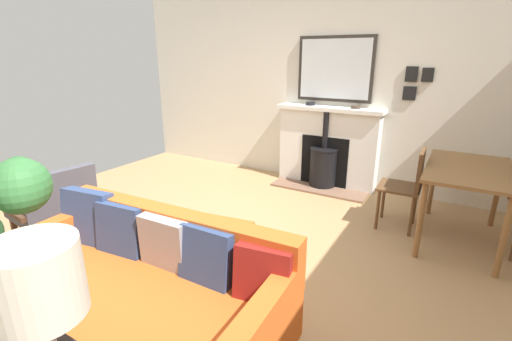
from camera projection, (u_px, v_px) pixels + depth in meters
The scene contains 13 objects.
ground_plane at pixel (212, 255), 3.20m from camera, with size 4.95×5.83×0.01m, color tan.
wall_left at pixel (319, 85), 4.82m from camera, with size 0.12×5.83×2.68m, color silver.
fireplace at pixel (327, 151), 4.80m from camera, with size 0.57×1.41×1.08m.
mirror_over_mantel at pixel (335, 69), 4.57m from camera, with size 0.04×0.99×0.82m.
mantel_bowl_near at pixel (310, 103), 4.76m from camera, with size 0.12×0.12×0.04m.
mantel_bowl_far at pixel (356, 107), 4.47m from camera, with size 0.12×0.12×0.04m.
sofa at pixel (141, 291), 2.17m from camera, with size 1.02×1.87×0.80m.
ottoman at pixel (203, 242), 2.98m from camera, with size 0.62×0.81×0.36m.
armchair_accent at pixel (56, 204), 3.17m from camera, with size 0.74×0.65×0.80m.
table_lamp_far_end at pixel (38, 286), 0.93m from camera, with size 0.23×0.23×0.52m.
dining_table at pixel (468, 178), 3.27m from camera, with size 1.17×0.70×0.74m.
dining_chair_near_fireplace at pixel (409, 183), 3.55m from camera, with size 0.41×0.41×0.85m.
photo_gallery_row at pixel (416, 81), 4.14m from camera, with size 0.02×0.30×0.39m.
Camera 1 is at (2.22, 1.77, 1.71)m, focal length 24.91 mm.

